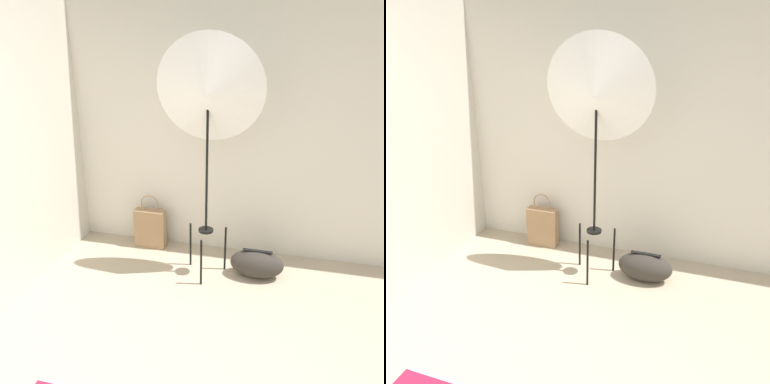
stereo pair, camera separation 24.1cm
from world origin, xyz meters
TOP-DOWN VIEW (x-y plane):
  - wall_back at (0.00, 2.55)m, footprint 8.00×0.05m
  - photo_umbrella at (-0.12, 2.01)m, footprint 0.93×0.40m
  - tote_bag at (-0.81, 2.38)m, footprint 0.33×0.12m
  - duffel_bag at (0.36, 2.06)m, footprint 0.50×0.27m

SIDE VIEW (x-z plane):
  - duffel_bag at x=0.36m, z-range 0.00..0.28m
  - tote_bag at x=-0.81m, z-range -0.08..0.52m
  - wall_back at x=0.00m, z-range 0.00..2.60m
  - photo_umbrella at x=-0.12m, z-range 0.60..2.78m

